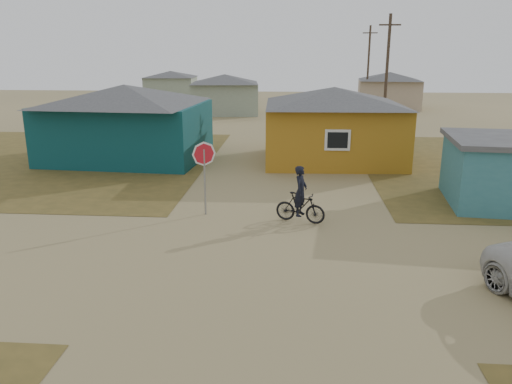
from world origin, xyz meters
TOP-DOWN VIEW (x-y plane):
  - ground at (0.00, 0.00)m, footprint 120.00×120.00m
  - grass_nw at (-14.00, 13.00)m, footprint 20.00×18.00m
  - house_teal at (-8.50, 13.50)m, footprint 8.93×7.08m
  - house_yellow at (2.50, 14.00)m, footprint 7.72×6.76m
  - house_pale_west at (-6.00, 34.00)m, footprint 7.04×6.15m
  - house_beige_east at (10.00, 40.00)m, footprint 6.95×6.05m
  - house_pale_north at (-14.00, 46.00)m, footprint 6.28×5.81m
  - utility_pole_near at (6.50, 22.00)m, footprint 1.40×0.20m
  - utility_pole_far at (7.50, 38.00)m, footprint 1.40×0.20m
  - stop_sign at (-2.69, 4.47)m, footprint 0.87×0.15m
  - cyclist at (0.71, 3.89)m, footprint 1.82×1.01m

SIDE VIEW (x-z plane):
  - ground at x=0.00m, z-range 0.00..0.00m
  - grass_nw at x=-14.00m, z-range 0.00..0.01m
  - cyclist at x=0.71m, z-range -0.27..1.71m
  - house_pale_north at x=-14.00m, z-range 0.05..3.45m
  - house_pale_west at x=-6.00m, z-range 0.06..3.66m
  - house_beige_east at x=10.00m, z-range 0.06..3.66m
  - stop_sign at x=-2.69m, z-range 0.61..3.28m
  - house_yellow at x=2.50m, z-range 0.05..3.95m
  - house_teal at x=-8.50m, z-range 0.05..4.05m
  - utility_pole_near at x=6.50m, z-range 0.14..8.14m
  - utility_pole_far at x=7.50m, z-range 0.14..8.14m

